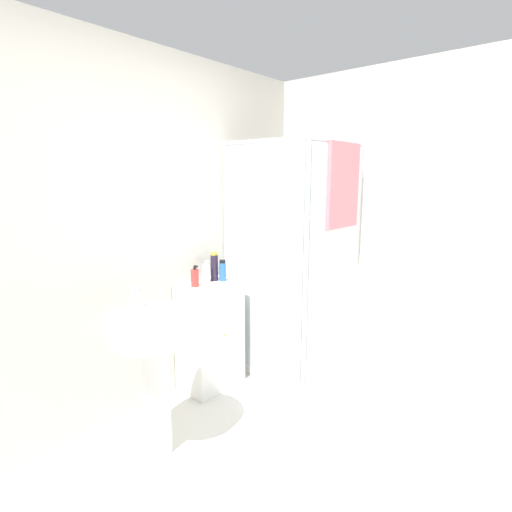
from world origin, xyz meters
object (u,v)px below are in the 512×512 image
(sink, at_px, (154,349))
(shampoo_bottle_blue, at_px, (223,271))
(shampoo_bottle_tall_black, at_px, (214,267))
(soap_dispenser, at_px, (195,278))
(lotion_bottle_white, at_px, (206,273))

(sink, distance_m, shampoo_bottle_blue, 0.96)
(shampoo_bottle_blue, bearing_deg, shampoo_bottle_tall_black, 119.01)
(sink, height_order, shampoo_bottle_blue, sink)
(sink, xyz_separation_m, shampoo_bottle_tall_black, (0.84, 0.37, 0.29))
(soap_dispenser, bearing_deg, shampoo_bottle_tall_black, 5.18)
(soap_dispenser, distance_m, lotion_bottle_white, 0.14)
(shampoo_bottle_blue, bearing_deg, lotion_bottle_white, 150.16)
(soap_dispenser, bearing_deg, sink, -150.75)
(soap_dispenser, bearing_deg, shampoo_bottle_blue, -8.62)
(sink, distance_m, shampoo_bottle_tall_black, 0.97)
(shampoo_bottle_tall_black, distance_m, lotion_bottle_white, 0.09)
(soap_dispenser, height_order, shampoo_bottle_blue, shampoo_bottle_blue)
(lotion_bottle_white, bearing_deg, shampoo_bottle_tall_black, -4.65)
(shampoo_bottle_tall_black, xyz_separation_m, shampoo_bottle_blue, (0.03, -0.06, -0.03))
(soap_dispenser, height_order, lotion_bottle_white, lotion_bottle_white)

